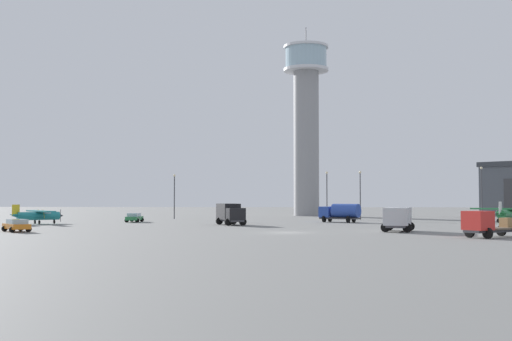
{
  "coord_description": "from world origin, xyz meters",
  "views": [
    {
      "loc": [
        1.64,
        -68.41,
        3.64
      ],
      "look_at": [
        -4.37,
        17.44,
        7.41
      ],
      "focal_mm": 44.9,
      "sensor_mm": 36.0,
      "label": 1
    }
  ],
  "objects_px": {
    "light_post_east": "(360,191)",
    "truck_box_black": "(230,213)",
    "car_orange": "(17,225)",
    "truck_flatbed_red": "(488,225)",
    "light_post_centre": "(174,192)",
    "truck_box_silver": "(398,217)",
    "light_post_west": "(482,188)",
    "light_post_north": "(327,191)",
    "control_tower": "(306,115)",
    "airplane_teal": "(38,215)",
    "truck_fuel_tanker_blue": "(341,212)",
    "airplane_green": "(507,213)",
    "car_green": "(134,217)"
  },
  "relations": [
    {
      "from": "control_tower",
      "to": "truck_box_black",
      "type": "distance_m",
      "value": 52.52
    },
    {
      "from": "light_post_east",
      "to": "light_post_centre",
      "type": "height_order",
      "value": "light_post_east"
    },
    {
      "from": "control_tower",
      "to": "truck_flatbed_red",
      "type": "height_order",
      "value": "control_tower"
    },
    {
      "from": "light_post_west",
      "to": "truck_box_black",
      "type": "bearing_deg",
      "value": -144.9
    },
    {
      "from": "truck_box_black",
      "to": "light_post_west",
      "type": "bearing_deg",
      "value": 100.79
    },
    {
      "from": "truck_fuel_tanker_blue",
      "to": "light_post_centre",
      "type": "xyz_separation_m",
      "value": [
        -28.54,
        14.35,
        3.21
      ]
    },
    {
      "from": "control_tower",
      "to": "car_green",
      "type": "xyz_separation_m",
      "value": [
        -26.8,
        -37.95,
        -20.55
      ]
    },
    {
      "from": "car_green",
      "to": "truck_box_silver",
      "type": "bearing_deg",
      "value": -125.83
    },
    {
      "from": "truck_flatbed_red",
      "to": "light_post_north",
      "type": "distance_m",
      "value": 54.78
    },
    {
      "from": "truck_box_black",
      "to": "light_post_west",
      "type": "xyz_separation_m",
      "value": [
        42.09,
        29.58,
        3.89
      ]
    },
    {
      "from": "airplane_teal",
      "to": "car_green",
      "type": "bearing_deg",
      "value": -4.22
    },
    {
      "from": "light_post_centre",
      "to": "airplane_teal",
      "type": "bearing_deg",
      "value": -121.89
    },
    {
      "from": "car_orange",
      "to": "light_post_centre",
      "type": "bearing_deg",
      "value": -51.89
    },
    {
      "from": "car_green",
      "to": "control_tower",
      "type": "bearing_deg",
      "value": -35.74
    },
    {
      "from": "car_orange",
      "to": "truck_box_black",
      "type": "bearing_deg",
      "value": -88.39
    },
    {
      "from": "light_post_east",
      "to": "truck_box_black",
      "type": "bearing_deg",
      "value": -130.81
    },
    {
      "from": "light_post_west",
      "to": "light_post_north",
      "type": "bearing_deg",
      "value": -173.46
    },
    {
      "from": "car_orange",
      "to": "truck_fuel_tanker_blue",
      "type": "bearing_deg",
      "value": -91.8
    },
    {
      "from": "truck_fuel_tanker_blue",
      "to": "light_post_north",
      "type": "relative_size",
      "value": 0.76
    },
    {
      "from": "control_tower",
      "to": "airplane_teal",
      "type": "xyz_separation_m",
      "value": [
        -38.55,
        -46.29,
        -19.99
      ]
    },
    {
      "from": "light_post_east",
      "to": "light_post_centre",
      "type": "distance_m",
      "value": 32.73
    },
    {
      "from": "truck_flatbed_red",
      "to": "light_post_centre",
      "type": "relative_size",
      "value": 0.89
    },
    {
      "from": "airplane_teal",
      "to": "light_post_east",
      "type": "distance_m",
      "value": 52.45
    },
    {
      "from": "airplane_green",
      "to": "light_post_west",
      "type": "relative_size",
      "value": 1.07
    },
    {
      "from": "truck_box_silver",
      "to": "light_post_west",
      "type": "height_order",
      "value": "light_post_west"
    },
    {
      "from": "airplane_teal",
      "to": "truck_fuel_tanker_blue",
      "type": "height_order",
      "value": "truck_fuel_tanker_blue"
    },
    {
      "from": "car_orange",
      "to": "light_post_north",
      "type": "distance_m",
      "value": 58.36
    },
    {
      "from": "light_post_north",
      "to": "truck_flatbed_red",
      "type": "bearing_deg",
      "value": -76.58
    },
    {
      "from": "truck_flatbed_red",
      "to": "light_post_west",
      "type": "relative_size",
      "value": 0.76
    },
    {
      "from": "airplane_green",
      "to": "light_post_north",
      "type": "xyz_separation_m",
      "value": [
        -25.9,
        16.74,
        3.55
      ]
    },
    {
      "from": "truck_flatbed_red",
      "to": "car_orange",
      "type": "height_order",
      "value": "truck_flatbed_red"
    },
    {
      "from": "truck_box_silver",
      "to": "truck_fuel_tanker_blue",
      "type": "bearing_deg",
      "value": 23.81
    },
    {
      "from": "light_post_east",
      "to": "truck_flatbed_red",
      "type": "bearing_deg",
      "value": -81.84
    },
    {
      "from": "light_post_west",
      "to": "car_orange",
      "type": "bearing_deg",
      "value": -142.14
    },
    {
      "from": "truck_fuel_tanker_blue",
      "to": "light_post_centre",
      "type": "bearing_deg",
      "value": 2.95
    },
    {
      "from": "airplane_green",
      "to": "light_post_west",
      "type": "xyz_separation_m",
      "value": [
        1.86,
        19.92,
        4.02
      ]
    },
    {
      "from": "truck_box_silver",
      "to": "light_post_west",
      "type": "relative_size",
      "value": 0.66
    },
    {
      "from": "light_post_north",
      "to": "light_post_centre",
      "type": "height_order",
      "value": "light_post_north"
    },
    {
      "from": "car_orange",
      "to": "light_post_north",
      "type": "relative_size",
      "value": 0.52
    },
    {
      "from": "airplane_green",
      "to": "truck_fuel_tanker_blue",
      "type": "distance_m",
      "value": 24.49
    },
    {
      "from": "control_tower",
      "to": "airplane_green",
      "type": "distance_m",
      "value": 51.77
    },
    {
      "from": "truck_box_black",
      "to": "car_orange",
      "type": "distance_m",
      "value": 28.96
    },
    {
      "from": "airplane_green",
      "to": "light_post_east",
      "type": "relative_size",
      "value": 1.19
    },
    {
      "from": "truck_flatbed_red",
      "to": "light_post_west",
      "type": "xyz_separation_m",
      "value": [
        15.07,
        56.34,
        4.29
      ]
    },
    {
      "from": "truck_box_black",
      "to": "car_orange",
      "type": "bearing_deg",
      "value": -71.54
    },
    {
      "from": "airplane_green",
      "to": "truck_fuel_tanker_blue",
      "type": "height_order",
      "value": "airplane_green"
    },
    {
      "from": "light_post_north",
      "to": "airplane_teal",
      "type": "bearing_deg",
      "value": -149.0
    },
    {
      "from": "light_post_west",
      "to": "light_post_north",
      "type": "height_order",
      "value": "light_post_west"
    },
    {
      "from": "light_post_north",
      "to": "light_post_centre",
      "type": "xyz_separation_m",
      "value": [
        -27.11,
        -1.34,
        -0.26
      ]
    },
    {
      "from": "truck_box_silver",
      "to": "light_post_centre",
      "type": "relative_size",
      "value": 0.77
    }
  ]
}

